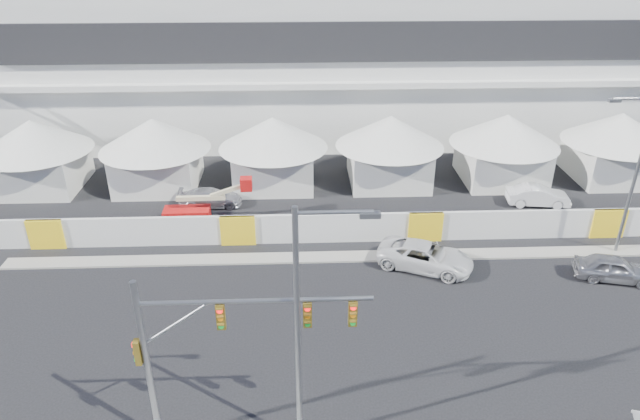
{
  "coord_description": "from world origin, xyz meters",
  "views": [
    {
      "loc": [
        -2.06,
        -17.48,
        18.51
      ],
      "look_at": [
        -0.96,
        10.0,
        4.59
      ],
      "focal_mm": 32.0,
      "sensor_mm": 36.0,
      "label": 1
    }
  ],
  "objects_px": {
    "sedan_silver": "(614,268)",
    "streetlight_curb": "(634,166)",
    "lot_car_a": "(538,196)",
    "traffic_mast": "(195,356)",
    "boom_lift": "(195,210)",
    "pickup_curb": "(425,256)",
    "streetlight_median": "(305,318)",
    "lot_car_c": "(210,198)"
  },
  "relations": [
    {
      "from": "sedan_silver",
      "to": "streetlight_curb",
      "type": "distance_m",
      "value": 6.1
    },
    {
      "from": "lot_car_a",
      "to": "traffic_mast",
      "type": "xyz_separation_m",
      "value": [
        -21.3,
        -20.28,
        3.47
      ]
    },
    {
      "from": "sedan_silver",
      "to": "boom_lift",
      "type": "distance_m",
      "value": 26.49
    },
    {
      "from": "sedan_silver",
      "to": "streetlight_curb",
      "type": "relative_size",
      "value": 0.43
    },
    {
      "from": "lot_car_a",
      "to": "streetlight_curb",
      "type": "distance_m",
      "value": 8.77
    },
    {
      "from": "sedan_silver",
      "to": "pickup_curb",
      "type": "bearing_deg",
      "value": 94.99
    },
    {
      "from": "sedan_silver",
      "to": "streetlight_median",
      "type": "height_order",
      "value": "streetlight_median"
    },
    {
      "from": "streetlight_median",
      "to": "traffic_mast",
      "type": "bearing_deg",
      "value": 175.44
    },
    {
      "from": "sedan_silver",
      "to": "boom_lift",
      "type": "relative_size",
      "value": 0.7
    },
    {
      "from": "streetlight_curb",
      "to": "boom_lift",
      "type": "distance_m",
      "value": 27.67
    },
    {
      "from": "lot_car_a",
      "to": "lot_car_c",
      "type": "distance_m",
      "value": 23.83
    },
    {
      "from": "streetlight_curb",
      "to": "pickup_curb",
      "type": "bearing_deg",
      "value": -173.81
    },
    {
      "from": "sedan_silver",
      "to": "boom_lift",
      "type": "bearing_deg",
      "value": 85.87
    },
    {
      "from": "sedan_silver",
      "to": "traffic_mast",
      "type": "bearing_deg",
      "value": 129.52
    },
    {
      "from": "streetlight_median",
      "to": "lot_car_a",
      "type": "bearing_deg",
      "value": 50.09
    },
    {
      "from": "sedan_silver",
      "to": "pickup_curb",
      "type": "distance_m",
      "value": 10.72
    },
    {
      "from": "lot_car_c",
      "to": "traffic_mast",
      "type": "xyz_separation_m",
      "value": [
        2.52,
        -21.07,
        3.55
      ]
    },
    {
      "from": "lot_car_c",
      "to": "boom_lift",
      "type": "xyz_separation_m",
      "value": [
        -0.7,
        -2.34,
        0.19
      ]
    },
    {
      "from": "traffic_mast",
      "to": "streetlight_median",
      "type": "xyz_separation_m",
      "value": [
        4.06,
        -0.32,
        1.87
      ]
    },
    {
      "from": "sedan_silver",
      "to": "lot_car_c",
      "type": "height_order",
      "value": "sedan_silver"
    },
    {
      "from": "traffic_mast",
      "to": "pickup_curb",
      "type": "bearing_deg",
      "value": 46.98
    },
    {
      "from": "sedan_silver",
      "to": "traffic_mast",
      "type": "xyz_separation_m",
      "value": [
        -21.96,
        -10.52,
        3.46
      ]
    },
    {
      "from": "sedan_silver",
      "to": "streetlight_median",
      "type": "relative_size",
      "value": 0.42
    },
    {
      "from": "sedan_silver",
      "to": "pickup_curb",
      "type": "height_order",
      "value": "pickup_curb"
    },
    {
      "from": "sedan_silver",
      "to": "traffic_mast",
      "type": "height_order",
      "value": "traffic_mast"
    },
    {
      "from": "lot_car_a",
      "to": "boom_lift",
      "type": "xyz_separation_m",
      "value": [
        -24.52,
        -1.55,
        0.11
      ]
    },
    {
      "from": "lot_car_a",
      "to": "boom_lift",
      "type": "distance_m",
      "value": 24.57
    },
    {
      "from": "streetlight_curb",
      "to": "sedan_silver",
      "type": "bearing_deg",
      "value": -117.17
    },
    {
      "from": "lot_car_c",
      "to": "lot_car_a",
      "type": "bearing_deg",
      "value": -94.52
    },
    {
      "from": "lot_car_c",
      "to": "streetlight_curb",
      "type": "height_order",
      "value": "streetlight_curb"
    },
    {
      "from": "pickup_curb",
      "to": "streetlight_median",
      "type": "distance_m",
      "value": 15.42
    },
    {
      "from": "streetlight_median",
      "to": "streetlight_curb",
      "type": "relative_size",
      "value": 1.02
    },
    {
      "from": "streetlight_median",
      "to": "boom_lift",
      "type": "xyz_separation_m",
      "value": [
        -7.29,
        19.05,
        -5.23
      ]
    },
    {
      "from": "boom_lift",
      "to": "pickup_curb",
      "type": "bearing_deg",
      "value": -25.75
    },
    {
      "from": "lot_car_c",
      "to": "traffic_mast",
      "type": "distance_m",
      "value": 21.52
    },
    {
      "from": "sedan_silver",
      "to": "boom_lift",
      "type": "xyz_separation_m",
      "value": [
        -25.18,
        8.21,
        0.1
      ]
    },
    {
      "from": "traffic_mast",
      "to": "lot_car_a",
      "type": "bearing_deg",
      "value": 43.59
    },
    {
      "from": "streetlight_median",
      "to": "sedan_silver",
      "type": "bearing_deg",
      "value": 31.23
    },
    {
      "from": "lot_car_c",
      "to": "boom_lift",
      "type": "bearing_deg",
      "value": 160.63
    },
    {
      "from": "boom_lift",
      "to": "sedan_silver",
      "type": "bearing_deg",
      "value": -19.65
    },
    {
      "from": "lot_car_c",
      "to": "traffic_mast",
      "type": "height_order",
      "value": "traffic_mast"
    },
    {
      "from": "pickup_curb",
      "to": "lot_car_a",
      "type": "distance_m",
      "value": 12.81
    }
  ]
}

